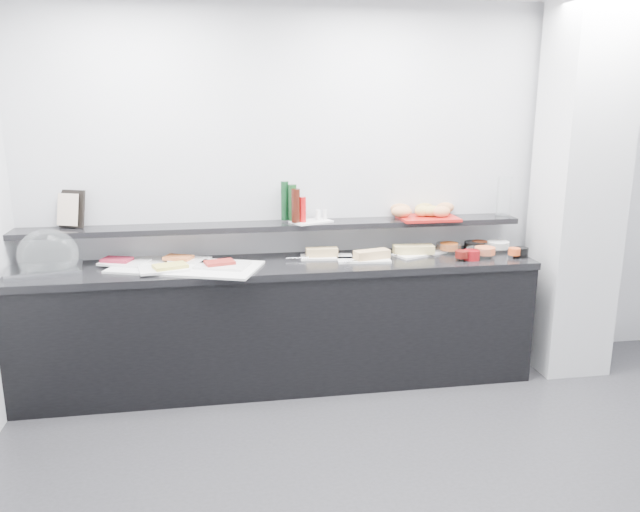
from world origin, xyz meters
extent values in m
cube|color=#B9BBC1|center=(0.00, 2.00, 1.35)|extent=(5.00, 0.02, 2.70)
cube|color=silver|center=(1.50, 1.65, 1.35)|extent=(0.50, 0.50, 2.70)
cube|color=black|center=(-0.70, 1.70, 0.42)|extent=(3.60, 0.60, 0.85)
cube|color=black|center=(-0.70, 1.70, 0.88)|extent=(3.62, 0.62, 0.05)
cube|color=black|center=(-0.70, 1.88, 1.13)|extent=(3.60, 0.25, 0.04)
cube|color=silver|center=(-2.24, 1.68, 0.92)|extent=(0.51, 0.38, 0.04)
ellipsoid|color=white|center=(-2.22, 1.68, 1.03)|extent=(0.43, 0.33, 0.34)
cube|color=silver|center=(-1.34, 1.66, 0.91)|extent=(1.08, 0.77, 0.01)
cube|color=white|center=(-1.76, 1.80, 0.92)|extent=(0.36, 0.31, 0.01)
cube|color=maroon|center=(-1.81, 1.81, 0.94)|extent=(0.22, 0.18, 0.02)
cube|color=white|center=(-1.31, 1.80, 0.92)|extent=(0.31, 0.26, 0.01)
cube|color=#CE602A|center=(-1.39, 1.80, 0.94)|extent=(0.22, 0.18, 0.02)
cube|color=white|center=(-1.48, 1.58, 0.92)|extent=(0.35, 0.27, 0.01)
cube|color=#CEC150|center=(-1.43, 1.58, 0.94)|extent=(0.25, 0.20, 0.02)
cube|color=white|center=(-1.09, 1.61, 0.92)|extent=(0.40, 0.33, 0.01)
cube|color=maroon|center=(-1.11, 1.62, 0.94)|extent=(0.22, 0.17, 0.02)
cube|color=white|center=(-0.35, 1.78, 0.91)|extent=(0.39, 0.20, 0.01)
cube|color=tan|center=(-0.38, 1.78, 0.94)|extent=(0.23, 0.10, 0.06)
cylinder|color=silver|center=(-0.57, 1.74, 0.92)|extent=(0.16, 0.01, 0.01)
cube|color=white|center=(-0.10, 1.65, 0.91)|extent=(0.39, 0.20, 0.01)
cube|color=tan|center=(-0.04, 1.66, 0.94)|extent=(0.27, 0.15, 0.06)
cylinder|color=silver|center=(-0.19, 1.60, 0.92)|extent=(0.15, 0.07, 0.01)
cube|color=white|center=(0.35, 1.77, 0.91)|extent=(0.43, 0.32, 0.01)
cube|color=tan|center=(0.30, 1.76, 0.94)|extent=(0.30, 0.14, 0.06)
cylinder|color=silver|center=(0.14, 1.72, 0.92)|extent=(0.16, 0.01, 0.01)
cylinder|color=white|center=(0.58, 1.79, 0.94)|extent=(0.19, 0.19, 0.07)
cylinder|color=orange|center=(0.59, 1.80, 0.95)|extent=(0.17, 0.17, 0.05)
cylinder|color=black|center=(0.80, 1.81, 0.94)|extent=(0.18, 0.18, 0.07)
cylinder|color=#5A200C|center=(0.84, 1.83, 0.95)|extent=(0.12, 0.12, 0.05)
cylinder|color=silver|center=(0.93, 1.76, 0.94)|extent=(0.23, 0.23, 0.07)
cylinder|color=white|center=(0.97, 1.79, 0.95)|extent=(0.20, 0.20, 0.05)
cylinder|color=maroon|center=(0.67, 1.56, 0.94)|extent=(0.13, 0.13, 0.07)
cylinder|color=#540F0C|center=(0.58, 1.55, 0.95)|extent=(0.09, 0.09, 0.05)
cylinder|color=silver|center=(0.74, 1.61, 0.94)|extent=(0.23, 0.23, 0.07)
cylinder|color=#E26537|center=(0.79, 1.62, 0.95)|extent=(0.15, 0.15, 0.05)
cylinder|color=black|center=(1.05, 1.58, 0.94)|extent=(0.13, 0.13, 0.07)
cylinder|color=#D64D1D|center=(0.99, 1.56, 0.95)|extent=(0.11, 0.11, 0.05)
cube|color=black|center=(-2.10, 1.95, 1.28)|extent=(0.20, 0.14, 0.26)
cube|color=beige|center=(-2.12, 1.92, 1.28)|extent=(0.17, 0.11, 0.22)
cube|color=white|center=(-0.45, 1.86, 1.16)|extent=(0.33, 0.27, 0.01)
cylinder|color=#103A17|center=(-0.57, 1.90, 1.29)|extent=(0.07, 0.07, 0.26)
cylinder|color=#351009|center=(-0.56, 1.82, 1.28)|extent=(0.08, 0.08, 0.24)
cylinder|color=#0E3519|center=(-0.63, 1.93, 1.30)|extent=(0.06, 0.06, 0.28)
cylinder|color=red|center=(-0.51, 1.82, 1.25)|extent=(0.05, 0.05, 0.18)
cylinder|color=white|center=(-0.39, 1.90, 1.20)|extent=(0.04, 0.04, 0.07)
cylinder|color=silver|center=(-0.34, 1.90, 1.20)|extent=(0.03, 0.03, 0.07)
cube|color=#A81512|center=(0.43, 1.84, 1.16)|extent=(0.42, 0.30, 0.02)
ellipsoid|color=#BD7948|center=(0.25, 1.97, 1.21)|extent=(0.18, 0.15, 0.08)
ellipsoid|color=#AE8D42|center=(0.44, 1.96, 1.21)|extent=(0.17, 0.13, 0.08)
ellipsoid|color=#CA7F4D|center=(0.60, 1.96, 1.21)|extent=(0.18, 0.14, 0.08)
ellipsoid|color=#CF864F|center=(0.23, 1.85, 1.21)|extent=(0.16, 0.11, 0.08)
ellipsoid|color=tan|center=(0.45, 1.84, 1.21)|extent=(0.17, 0.13, 0.08)
ellipsoid|color=#D18450|center=(0.52, 1.80, 1.21)|extent=(0.16, 0.12, 0.08)
ellipsoid|color=gold|center=(0.39, 1.85, 1.21)|extent=(0.14, 0.10, 0.08)
ellipsoid|color=#AB7141|center=(0.55, 1.88, 1.21)|extent=(0.14, 0.11, 0.08)
cylinder|color=silver|center=(1.02, 1.84, 1.30)|extent=(0.14, 0.14, 0.30)
camera|label=1|loc=(-1.11, -2.51, 2.00)|focal=35.00mm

